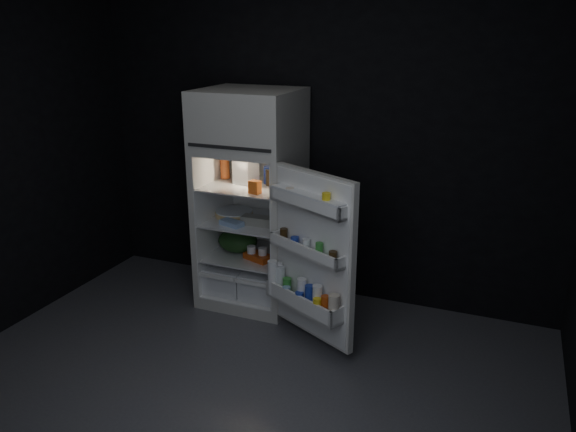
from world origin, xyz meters
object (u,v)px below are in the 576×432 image
at_px(fridge_door, 310,260).
at_px(yogurt_tray, 258,257).
at_px(egg_carton, 259,221).
at_px(milk_jug, 246,169).
at_px(refrigerator, 252,191).

height_order(fridge_door, yogurt_tray, fridge_door).
bearing_deg(egg_carton, yogurt_tray, -146.25).
bearing_deg(egg_carton, milk_jug, 144.94).
xyz_separation_m(refrigerator, milk_jug, (-0.04, -0.03, 0.19)).
height_order(refrigerator, milk_jug, refrigerator).
distance_m(milk_jug, egg_carton, 0.43).
relative_size(fridge_door, egg_carton, 4.27).
relative_size(egg_carton, yogurt_tray, 1.24).
xyz_separation_m(fridge_door, egg_carton, (-0.59, 0.41, 0.08)).
bearing_deg(refrigerator, fridge_door, -37.63).
relative_size(refrigerator, yogurt_tray, 7.69).
relative_size(refrigerator, fridge_door, 1.46).
bearing_deg(fridge_door, egg_carton, 144.83).
height_order(fridge_door, milk_jug, fridge_door).
relative_size(fridge_door, yogurt_tray, 5.27).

